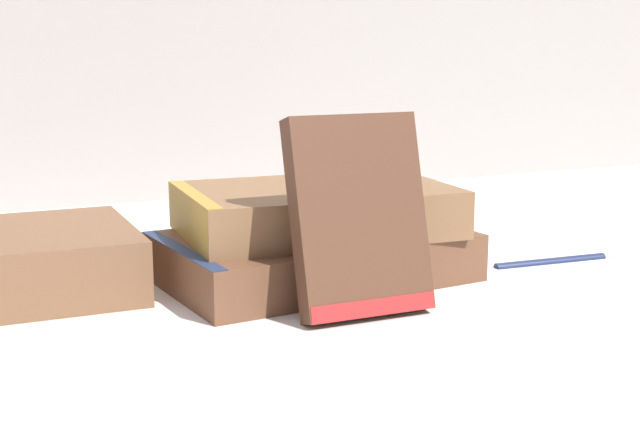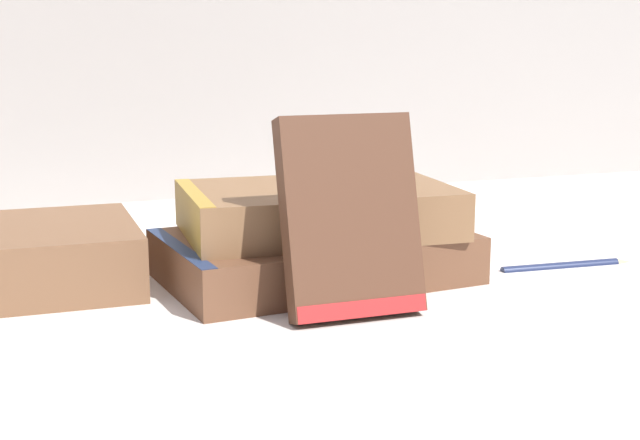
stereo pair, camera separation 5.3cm
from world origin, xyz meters
The scene contains 6 objects.
ground_plane centered at (0.00, 0.00, 0.00)m, with size 3.00×3.00×0.00m, color silver.
book_flat_bottom centered at (0.01, 0.02, 0.02)m, with size 0.25×0.17×0.04m.
book_flat_top centered at (0.01, 0.03, 0.06)m, with size 0.22×0.15×0.04m.
book_leaning_front centered at (0.01, -0.07, 0.07)m, with size 0.10×0.06×0.14m.
pocket_watch centered at (0.06, 0.00, 0.08)m, with size 0.05×0.05×0.01m.
fountain_pen centered at (0.23, -0.01, 0.00)m, with size 0.13×0.02×0.01m.
Camera 2 is at (-0.22, -0.64, 0.19)m, focal length 50.00 mm.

